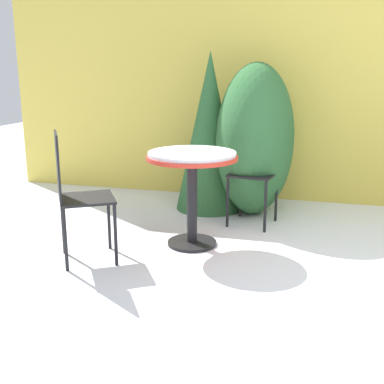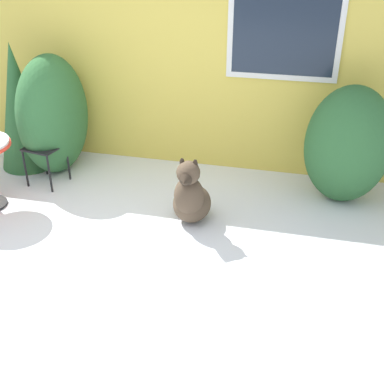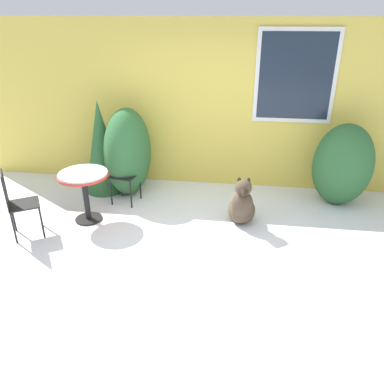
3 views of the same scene
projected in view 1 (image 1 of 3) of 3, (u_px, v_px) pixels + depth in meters
shrub_left at (255, 140)px, 4.44m from camera, size 0.70×1.09×1.40m
evergreen_bush at (210, 132)px, 4.57m from camera, size 0.64×0.64×1.50m
patio_table at (192, 171)px, 3.62m from camera, size 0.69×0.69×0.73m
patio_chair_near_table at (256, 166)px, 4.20m from camera, size 0.43×0.43×0.92m
patio_chair_far_side at (76, 192)px, 3.33m from camera, size 0.51×0.51×0.92m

